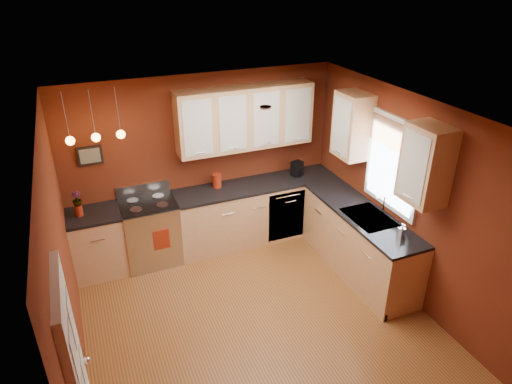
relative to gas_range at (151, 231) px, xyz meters
name	(u,v)px	position (x,y,z in m)	size (l,w,h in m)	color
floor	(258,321)	(0.92, -1.80, -0.48)	(4.20, 4.20, 0.00)	#945C2B
ceiling	(259,117)	(0.92, -1.80, 2.12)	(4.00, 4.20, 0.02)	silver
wall_back	(204,162)	(0.92, 0.30, 0.82)	(4.00, 0.02, 2.60)	maroon
wall_front	(372,374)	(0.92, -3.90, 0.82)	(4.00, 0.02, 2.60)	maroon
wall_left	(65,274)	(-1.08, -1.80, 0.82)	(0.02, 4.20, 2.60)	maroon
wall_right	(406,199)	(2.92, -1.80, 0.82)	(0.02, 4.20, 2.60)	maroon
base_cabinets_back_left	(98,244)	(-0.73, 0.00, -0.03)	(0.70, 0.60, 0.90)	tan
base_cabinets_back_right	(257,212)	(1.65, 0.00, -0.03)	(2.54, 0.60, 0.90)	tan
base_cabinets_right	(359,243)	(2.62, -1.35, -0.03)	(0.60, 2.10, 0.90)	tan
counter_back_left	(93,215)	(-0.73, 0.00, 0.44)	(0.70, 0.62, 0.04)	black
counter_back_right	(257,185)	(1.65, 0.00, 0.44)	(2.54, 0.62, 0.04)	black
counter_right	(362,213)	(2.62, -1.35, 0.44)	(0.62, 2.10, 0.04)	black
gas_range	(151,231)	(0.00, 0.00, 0.00)	(0.76, 0.64, 1.11)	#BBBBC0
dishwasher_front	(286,216)	(2.02, -0.29, -0.03)	(0.60, 0.02, 0.80)	#BBBBC0
sink	(369,219)	(2.62, -1.50, 0.43)	(0.50, 0.70, 0.33)	gray
window	(394,162)	(2.89, -1.50, 1.21)	(0.06, 1.02, 1.22)	white
upper_cabinets_back	(245,118)	(1.52, 0.12, 1.47)	(2.00, 0.35, 0.90)	tan
upper_cabinets_right	(385,143)	(2.75, -1.48, 1.47)	(0.35, 1.95, 0.90)	tan
wall_picture	(90,156)	(-0.63, 0.28, 1.17)	(0.32, 0.03, 0.26)	black
pendant_lights	(96,137)	(-0.53, -0.05, 1.53)	(0.71, 0.11, 0.66)	gray
red_canister	(217,181)	(1.06, 0.12, 0.57)	(0.14, 0.14, 0.21)	maroon
red_vase	(79,210)	(-0.89, 0.01, 0.54)	(0.10, 0.10, 0.15)	maroon
flowers	(77,199)	(-0.89, 0.01, 0.70)	(0.12, 0.12, 0.21)	maroon
coffee_maker	(297,169)	(2.34, 0.03, 0.57)	(0.19, 0.19, 0.23)	black
soap_pump	(402,230)	(2.70, -2.05, 0.55)	(0.08, 0.08, 0.18)	white
dish_towel	(162,240)	(0.09, -0.33, 0.04)	(0.22, 0.02, 0.30)	maroon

